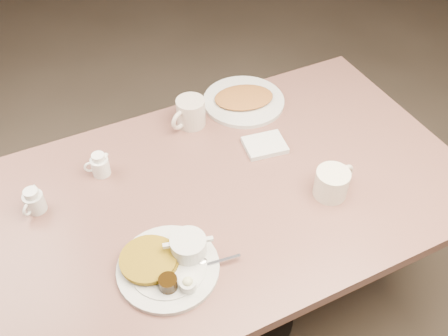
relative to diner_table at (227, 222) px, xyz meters
name	(u,v)px	position (x,y,z in m)	size (l,w,h in m)	color
diner_table	(227,222)	(0.00, 0.00, 0.00)	(1.50, 0.90, 0.75)	#84564C
main_plate	(169,262)	(-0.26, -0.19, 0.19)	(0.36, 0.34, 0.07)	silver
coffee_mug_near	(333,182)	(0.28, -0.16, 0.22)	(0.15, 0.12, 0.09)	silver
napkin	(265,145)	(0.20, 0.11, 0.18)	(0.15, 0.13, 0.02)	silver
coffee_mug_far	(190,113)	(0.02, 0.33, 0.22)	(0.15, 0.13, 0.10)	beige
creamer_left	(34,201)	(-0.54, 0.17, 0.21)	(0.08, 0.08, 0.08)	silver
creamer_right	(100,165)	(-0.33, 0.23, 0.21)	(0.09, 0.07, 0.08)	white
hash_plate	(244,100)	(0.24, 0.35, 0.18)	(0.36, 0.36, 0.04)	beige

